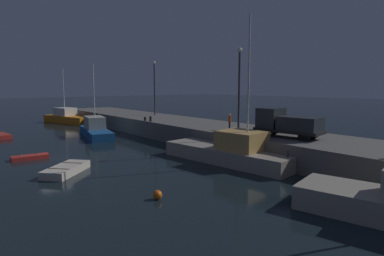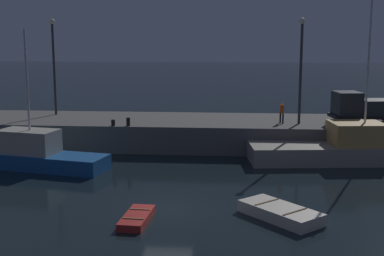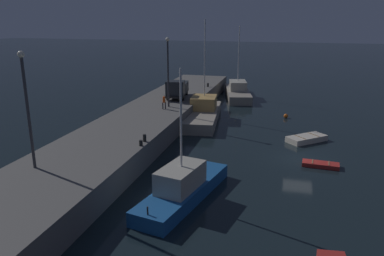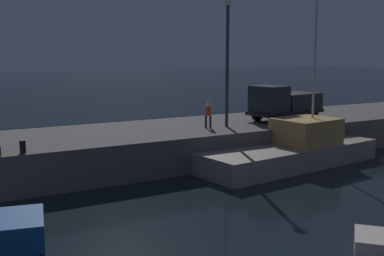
{
  "view_description": "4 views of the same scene",
  "coord_description": "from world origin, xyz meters",
  "px_view_note": "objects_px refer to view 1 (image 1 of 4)",
  "views": [
    {
      "loc": [
        28.92,
        -7.8,
        6.3
      ],
      "look_at": [
        3.35,
        12.72,
        2.0
      ],
      "focal_mm": 30.13,
      "sensor_mm": 36.0,
      "label": 1
    },
    {
      "loc": [
        3.27,
        -24.12,
        8.32
      ],
      "look_at": [
        0.32,
        11.63,
        2.1
      ],
      "focal_mm": 48.43,
      "sensor_mm": 36.0,
      "label": 2
    },
    {
      "loc": [
        -32.18,
        1.12,
        11.94
      ],
      "look_at": [
        -0.97,
        9.39,
        2.45
      ],
      "focal_mm": 35.57,
      "sensor_mm": 36.0,
      "label": 3
    },
    {
      "loc": [
        -8.36,
        -9.96,
        6.59
      ],
      "look_at": [
        4.59,
        12.74,
        2.47
      ],
      "focal_mm": 45.02,
      "sensor_mm": 36.0,
      "label": 4
    }
  ],
  "objects_px": {
    "fishing_boat_blue": "(68,117)",
    "bollard_central": "(145,119)",
    "rowboat_white_mid": "(2,136)",
    "dinghy_red_small": "(30,157)",
    "bollard_west": "(150,119)",
    "lamp_post_west": "(154,84)",
    "fishing_boat_orange": "(231,151)",
    "dockworker": "(230,120)",
    "utility_truck": "(286,123)",
    "mooring_buoy_near": "(157,195)",
    "dinghy_orange_near": "(66,170)",
    "lamp_post_east": "(239,83)",
    "fishing_trawler_red": "(95,129)"
  },
  "relations": [
    {
      "from": "mooring_buoy_near",
      "to": "dockworker",
      "type": "xyz_separation_m",
      "value": [
        -7.39,
        13.13,
        2.67
      ]
    },
    {
      "from": "fishing_boat_blue",
      "to": "bollard_central",
      "type": "relative_size",
      "value": 23.29
    },
    {
      "from": "lamp_post_east",
      "to": "bollard_west",
      "type": "relative_size",
      "value": 12.9
    },
    {
      "from": "lamp_post_west",
      "to": "rowboat_white_mid",
      "type": "bearing_deg",
      "value": -102.92
    },
    {
      "from": "fishing_boat_blue",
      "to": "lamp_post_east",
      "type": "bearing_deg",
      "value": 7.05
    },
    {
      "from": "rowboat_white_mid",
      "to": "lamp_post_east",
      "type": "height_order",
      "value": "lamp_post_east"
    },
    {
      "from": "dockworker",
      "to": "bollard_west",
      "type": "height_order",
      "value": "dockworker"
    },
    {
      "from": "fishing_trawler_red",
      "to": "dinghy_orange_near",
      "type": "bearing_deg",
      "value": -28.98
    },
    {
      "from": "utility_truck",
      "to": "fishing_boat_orange",
      "type": "bearing_deg",
      "value": -122.79
    },
    {
      "from": "utility_truck",
      "to": "bollard_west",
      "type": "distance_m",
      "value": 17.69
    },
    {
      "from": "rowboat_white_mid",
      "to": "lamp_post_east",
      "type": "bearing_deg",
      "value": 33.85
    },
    {
      "from": "lamp_post_east",
      "to": "dockworker",
      "type": "distance_m",
      "value": 3.86
    },
    {
      "from": "dinghy_orange_near",
      "to": "lamp_post_west",
      "type": "relative_size",
      "value": 0.53
    },
    {
      "from": "bollard_west",
      "to": "dockworker",
      "type": "bearing_deg",
      "value": 10.82
    },
    {
      "from": "lamp_post_west",
      "to": "fishing_boat_orange",
      "type": "bearing_deg",
      "value": -16.48
    },
    {
      "from": "fishing_boat_orange",
      "to": "mooring_buoy_near",
      "type": "distance_m",
      "value": 10.28
    },
    {
      "from": "mooring_buoy_near",
      "to": "dockworker",
      "type": "bearing_deg",
      "value": 119.37
    },
    {
      "from": "lamp_post_west",
      "to": "dockworker",
      "type": "xyz_separation_m",
      "value": [
        18.43,
        -3.01,
        -3.69
      ]
    },
    {
      "from": "dinghy_red_small",
      "to": "mooring_buoy_near",
      "type": "xyz_separation_m",
      "value": [
        15.34,
        3.2,
        0.09
      ]
    },
    {
      "from": "fishing_boat_blue",
      "to": "lamp_post_west",
      "type": "distance_m",
      "value": 18.54
    },
    {
      "from": "dinghy_orange_near",
      "to": "dockworker",
      "type": "xyz_separation_m",
      "value": [
        1.33,
        15.36,
        2.66
      ]
    },
    {
      "from": "fishing_trawler_red",
      "to": "fishing_boat_orange",
      "type": "bearing_deg",
      "value": 9.53
    },
    {
      "from": "dinghy_red_small",
      "to": "dockworker",
      "type": "relative_size",
      "value": 1.89
    },
    {
      "from": "fishing_trawler_red",
      "to": "mooring_buoy_near",
      "type": "bearing_deg",
      "value": -14.49
    },
    {
      "from": "dinghy_orange_near",
      "to": "dockworker",
      "type": "distance_m",
      "value": 15.65
    },
    {
      "from": "lamp_post_west",
      "to": "bollard_central",
      "type": "bearing_deg",
      "value": -40.84
    },
    {
      "from": "utility_truck",
      "to": "bollard_central",
      "type": "height_order",
      "value": "utility_truck"
    },
    {
      "from": "fishing_boat_orange",
      "to": "bollard_west",
      "type": "relative_size",
      "value": 20.13
    },
    {
      "from": "rowboat_white_mid",
      "to": "dinghy_red_small",
      "type": "xyz_separation_m",
      "value": [
        14.9,
        -0.04,
        -0.07
      ]
    },
    {
      "from": "mooring_buoy_near",
      "to": "dockworker",
      "type": "height_order",
      "value": "dockworker"
    },
    {
      "from": "dockworker",
      "to": "lamp_post_west",
      "type": "bearing_deg",
      "value": 170.72
    },
    {
      "from": "fishing_boat_blue",
      "to": "bollard_central",
      "type": "xyz_separation_m",
      "value": [
        22.04,
        2.26,
        1.37
      ]
    },
    {
      "from": "rowboat_white_mid",
      "to": "dockworker",
      "type": "distance_m",
      "value": 28.2
    },
    {
      "from": "fishing_trawler_red",
      "to": "fishing_boat_orange",
      "type": "xyz_separation_m",
      "value": [
        20.26,
        3.4,
        0.02
      ]
    },
    {
      "from": "dinghy_red_small",
      "to": "bollard_central",
      "type": "relative_size",
      "value": 6.56
    },
    {
      "from": "fishing_boat_blue",
      "to": "bollard_central",
      "type": "height_order",
      "value": "fishing_boat_blue"
    },
    {
      "from": "bollard_central",
      "to": "lamp_post_east",
      "type": "bearing_deg",
      "value": 8.99
    },
    {
      "from": "dinghy_orange_near",
      "to": "bollard_west",
      "type": "bearing_deg",
      "value": 126.84
    },
    {
      "from": "lamp_post_east",
      "to": "bollard_central",
      "type": "xyz_separation_m",
      "value": [
        -13.6,
        -2.15,
        -4.31
      ]
    },
    {
      "from": "rowboat_white_mid",
      "to": "dinghy_red_small",
      "type": "distance_m",
      "value": 14.9
    },
    {
      "from": "dinghy_orange_near",
      "to": "bollard_central",
      "type": "relative_size",
      "value": 9.08
    },
    {
      "from": "bollard_central",
      "to": "dinghy_orange_near",
      "type": "bearing_deg",
      "value": -50.0
    },
    {
      "from": "fishing_trawler_red",
      "to": "dinghy_red_small",
      "type": "height_order",
      "value": "fishing_trawler_red"
    },
    {
      "from": "fishing_boat_blue",
      "to": "bollard_west",
      "type": "relative_size",
      "value": 17.73
    },
    {
      "from": "rowboat_white_mid",
      "to": "lamp_post_west",
      "type": "relative_size",
      "value": 0.51
    },
    {
      "from": "rowboat_white_mid",
      "to": "dinghy_red_small",
      "type": "height_order",
      "value": "rowboat_white_mid"
    },
    {
      "from": "lamp_post_west",
      "to": "utility_truck",
      "type": "relative_size",
      "value": 1.36
    },
    {
      "from": "lamp_post_east",
      "to": "rowboat_white_mid",
      "type": "bearing_deg",
      "value": -146.15
    },
    {
      "from": "lamp_post_east",
      "to": "dockworker",
      "type": "height_order",
      "value": "lamp_post_east"
    },
    {
      "from": "dockworker",
      "to": "utility_truck",
      "type": "bearing_deg",
      "value": 3.45
    }
  ]
}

